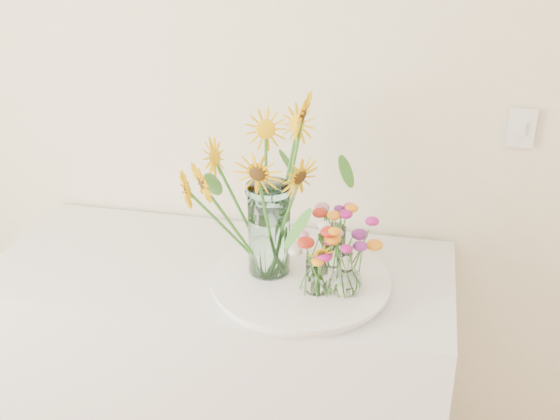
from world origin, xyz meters
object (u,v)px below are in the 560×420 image
(counter, at_px, (226,382))
(small_vase_b, at_px, (346,273))
(tray, at_px, (301,283))
(mason_jar, at_px, (269,230))
(small_vase_a, at_px, (317,276))
(small_vase_c, at_px, (333,246))

(counter, height_order, small_vase_b, small_vase_b)
(tray, xyz_separation_m, mason_jar, (-0.10, 0.02, 0.15))
(counter, relative_size, mason_jar, 4.98)
(small_vase_a, bearing_deg, tray, 133.67)
(mason_jar, distance_m, small_vase_b, 0.25)
(mason_jar, bearing_deg, small_vase_a, -27.52)
(mason_jar, height_order, small_vase_c, mason_jar)
(small_vase_a, bearing_deg, small_vase_c, 81.84)
(small_vase_b, relative_size, small_vase_c, 1.08)
(mason_jar, relative_size, small_vase_c, 2.29)
(counter, xyz_separation_m, small_vase_b, (0.39, -0.11, 0.54))
(counter, height_order, mason_jar, mason_jar)
(tray, distance_m, small_vase_c, 0.15)
(tray, bearing_deg, small_vase_c, 54.25)
(counter, distance_m, small_vase_c, 0.64)
(counter, height_order, small_vase_c, small_vase_c)
(small_vase_c, bearing_deg, mason_jar, -154.39)
(small_vase_a, height_order, small_vase_b, small_vase_b)
(small_vase_a, xyz_separation_m, small_vase_c, (0.02, 0.16, 0.01))
(tray, height_order, small_vase_b, small_vase_b)
(mason_jar, xyz_separation_m, small_vase_c, (0.18, 0.08, -0.08))
(tray, distance_m, small_vase_b, 0.16)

